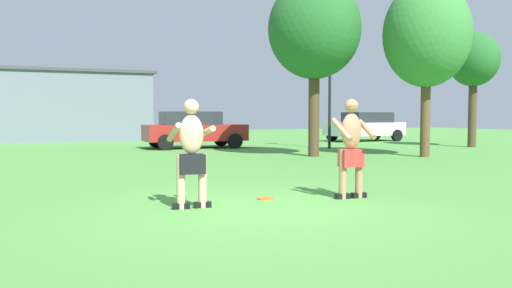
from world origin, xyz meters
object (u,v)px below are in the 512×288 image
at_px(player_near, 191,151).
at_px(lamp_post, 330,72).
at_px(tree_left_field, 427,35).
at_px(tree_right_field, 314,30).
at_px(player_in_red, 351,144).
at_px(frisbee, 266,198).
at_px(car_white_far_end, 365,126).
at_px(car_red_mid_lot, 194,129).
at_px(tree_near_building, 474,61).

height_order(player_near, lamp_post, lamp_post).
height_order(tree_left_field, tree_right_field, tree_right_field).
xyz_separation_m(player_in_red, frisbee, (-1.38, 0.50, -0.93)).
distance_m(player_near, car_white_far_end, 21.78).
height_order(player_near, tree_left_field, tree_left_field).
distance_m(car_red_mid_lot, tree_right_field, 7.40).
xyz_separation_m(lamp_post, tree_right_field, (-2.75, -3.46, 1.09)).
bearing_deg(player_in_red, car_white_far_end, 54.07).
bearing_deg(car_red_mid_lot, lamp_post, -25.97).
bearing_deg(car_red_mid_lot, tree_near_building, -19.96).
relative_size(player_near, tree_near_building, 0.33).
bearing_deg(lamp_post, player_in_red, -119.89).
xyz_separation_m(player_in_red, tree_near_building, (13.08, 10.01, 2.88)).
bearing_deg(lamp_post, tree_left_field, -83.12).
height_order(lamp_post, tree_near_building, lamp_post).
relative_size(player_in_red, lamp_post, 0.33).
bearing_deg(player_in_red, car_red_mid_lot, 84.13).
xyz_separation_m(lamp_post, tree_left_field, (0.62, -5.16, 0.89)).
bearing_deg(tree_near_building, car_white_far_end, 101.21).
height_order(tree_right_field, tree_near_building, tree_right_field).
xyz_separation_m(car_red_mid_lot, tree_right_field, (2.50, -6.02, 3.51)).
relative_size(player_near, player_in_red, 0.98).
distance_m(car_white_far_end, tree_right_field, 11.84).
bearing_deg(tree_near_building, player_near, -148.19).
xyz_separation_m(player_near, player_in_red, (2.78, -0.17, 0.06)).
bearing_deg(lamp_post, player_near, -129.52).
distance_m(player_in_red, lamp_post, 13.66).
bearing_deg(car_white_far_end, player_near, -132.12).
bearing_deg(lamp_post, frisbee, -125.91).
xyz_separation_m(tree_right_field, tree_near_building, (9.12, 1.80, -0.51)).
bearing_deg(player_near, player_in_red, -3.55).
relative_size(frisbee, tree_left_field, 0.05).
distance_m(player_in_red, tree_right_field, 9.72).
relative_size(player_in_red, tree_left_field, 0.29).
relative_size(car_white_far_end, tree_near_building, 0.86).
relative_size(car_white_far_end, tree_left_field, 0.74).
xyz_separation_m(car_red_mid_lot, lamp_post, (5.25, -2.56, 2.41)).
relative_size(player_in_red, tree_right_field, 0.28).
xyz_separation_m(player_near, tree_right_field, (6.73, 8.04, 3.45)).
distance_m(player_near, lamp_post, 15.09).
bearing_deg(car_white_far_end, tree_near_building, -78.79).
height_order(player_near, tree_right_field, tree_right_field).
relative_size(player_in_red, frisbee, 6.00).
height_order(player_in_red, car_white_far_end, player_in_red).
bearing_deg(lamp_post, tree_near_building, -14.63).
distance_m(car_red_mid_lot, tree_near_building, 12.72).
height_order(frisbee, lamp_post, lamp_post).
bearing_deg(player_near, car_white_far_end, 47.88).
relative_size(car_white_far_end, tree_right_field, 0.72).
bearing_deg(car_white_far_end, player_in_red, -125.93).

